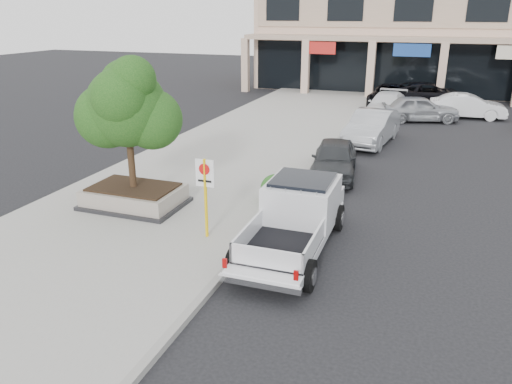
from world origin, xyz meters
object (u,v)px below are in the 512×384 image
planter (134,196)px  curb_car_b (372,127)px  curb_car_a (334,159)px  curb_car_d (389,95)px  lot_car_b (468,106)px  curb_car_c (386,105)px  planter_tree (133,107)px  no_parking_sign (205,188)px  lot_car_a (420,109)px  lot_car_d (428,95)px  pickup_truck (292,221)px

planter → curb_car_b: (6.13, 11.59, 0.35)m
planter → curb_car_a: (5.45, 5.81, 0.25)m
curb_car_d → lot_car_b: size_ratio=1.19×
curb_car_c → curb_car_a: bearing=-88.7°
planter_tree → no_parking_sign: (3.15, -1.53, -1.78)m
planter_tree → no_parking_sign: 3.93m
planter → curb_car_d: curb_car_d is taller
lot_car_a → lot_car_d: lot_car_d is taller
planter → planter_tree: bearing=49.0°
curb_car_a → curb_car_c: curb_car_c is taller
no_parking_sign → curb_car_b: (2.85, 12.97, -0.81)m
curb_car_a → lot_car_d: size_ratio=0.71×
pickup_truck → lot_car_b: bearing=76.0°
curb_car_a → curb_car_d: curb_car_d is taller
curb_car_a → lot_car_b: size_ratio=0.95×
lot_car_d → curb_car_a: bearing=152.5°
no_parking_sign → curb_car_d: 24.20m
planter → lot_car_b: lot_car_b is taller
curb_car_b → lot_car_b: size_ratio=1.12×
lot_car_a → lot_car_b: (2.72, 2.07, -0.04)m
lot_car_a → lot_car_d: size_ratio=0.76×
no_parking_sign → curb_car_d: bearing=84.0°
pickup_truck → curb_car_b: size_ratio=1.14×
planter_tree → lot_car_a: size_ratio=0.88×
curb_car_a → pickup_truck: bearing=-95.7°
curb_car_d → lot_car_d: lot_car_d is taller
curb_car_d → lot_car_d: 2.60m
pickup_truck → lot_car_d: pickup_truck is taller
planter_tree → curb_car_d: (5.69, 22.51, -2.68)m
curb_car_c → pickup_truck: bearing=-86.9°
curb_car_c → lot_car_d: size_ratio=0.85×
no_parking_sign → lot_car_d: (5.07, 24.60, -0.80)m
curb_car_b → curb_car_d: 11.08m
pickup_truck → lot_car_b: size_ratio=1.28×
no_parking_sign → lot_car_a: (4.80, 19.33, -0.86)m
no_parking_sign → curb_car_a: size_ratio=0.54×
curb_car_c → lot_car_d: (2.28, 4.54, 0.09)m
curb_car_a → planter_tree: bearing=-141.2°
lot_car_b → planter: bearing=148.8°
no_parking_sign → curb_car_b: bearing=77.6°
lot_car_d → no_parking_sign: bearing=150.3°
planter_tree → pickup_truck: bearing=-12.9°
curb_car_b → curb_car_d: bearing=98.7°
curb_car_a → lot_car_d: bearing=72.5°
curb_car_d → lot_car_a: (2.26, -4.72, 0.04)m
lot_car_a → no_parking_sign: bearing=149.2°
no_parking_sign → curb_car_a: (2.17, 7.19, -0.91)m
no_parking_sign → curb_car_d: no_parking_sign is taller
lot_car_a → lot_car_b: bearing=-69.5°
planter → curb_car_c: 19.65m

